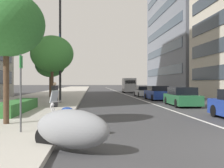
# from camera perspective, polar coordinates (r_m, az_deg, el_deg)

# --- Properties ---
(sidewalk_right_plaza) EXTENTS (160.00, 8.01, 0.15)m
(sidewalk_right_plaza) POSITION_cam_1_polar(r_m,az_deg,el_deg) (36.72, -12.18, -2.35)
(sidewalk_right_plaza) COLOR #B2ADA3
(sidewalk_right_plaza) RESTS_ON ground
(lane_centre_stripe) EXTENTS (110.00, 0.16, 0.01)m
(lane_centre_stripe) POSITION_cam_1_polar(r_m,az_deg,el_deg) (41.68, 2.62, -2.13)
(lane_centre_stripe) COLOR silver
(lane_centre_stripe) RESTS_ON ground
(motorcycle_under_tarp) EXTENTS (1.75, 2.21, 1.09)m
(motorcycle_under_tarp) POSITION_cam_1_polar(r_m,az_deg,el_deg) (6.90, -8.68, -9.39)
(motorcycle_under_tarp) COLOR gray
(motorcycle_under_tarp) RESTS_ON ground
(motorcycle_mid_row) EXTENTS (1.01, 2.01, 1.48)m
(motorcycle_mid_row) POSITION_cam_1_polar(r_m,az_deg,el_deg) (9.55, -8.74, -7.61)
(motorcycle_mid_row) COLOR black
(motorcycle_mid_row) RESTS_ON ground
(car_approaching_light) EXTENTS (4.60, 1.94, 1.42)m
(car_approaching_light) POSITION_cam_1_polar(r_m,az_deg,el_deg) (20.99, 14.53, -2.68)
(car_approaching_light) COLOR #236038
(car_approaching_light) RESTS_ON ground
(car_mid_block_traffic) EXTENTS (4.18, 2.06, 1.43)m
(car_mid_block_traffic) POSITION_cam_1_polar(r_m,az_deg,el_deg) (27.83, 9.60, -1.96)
(car_mid_block_traffic) COLOR navy
(car_mid_block_traffic) RESTS_ON ground
(car_far_down_avenue) EXTENTS (4.66, 1.89, 1.31)m
(car_far_down_avenue) POSITION_cam_1_polar(r_m,az_deg,el_deg) (34.66, 6.67, -1.60)
(car_far_down_avenue) COLOR #B7B7BC
(car_far_down_avenue) RESTS_ON ground
(delivery_van_ahead) EXTENTS (5.27, 2.25, 2.52)m
(delivery_van_ahead) POSITION_cam_1_polar(r_m,az_deg,el_deg) (47.71, 3.58, -0.21)
(delivery_van_ahead) COLOR #B7B7BC
(delivery_van_ahead) RESTS_ON ground
(parking_sign_by_curb) EXTENTS (0.32, 0.06, 2.52)m
(parking_sign_by_curb) POSITION_cam_1_polar(r_m,az_deg,el_deg) (9.20, -18.72, -0.25)
(parking_sign_by_curb) COLOR #47494C
(parking_sign_by_curb) RESTS_ON sidewalk_right_plaza
(street_lamp_with_banners) EXTENTS (1.26, 2.32, 9.10)m
(street_lamp_with_banners) POSITION_cam_1_polar(r_m,az_deg,el_deg) (22.75, -10.14, 9.82)
(street_lamp_with_banners) COLOR #232326
(street_lamp_with_banners) RESTS_ON sidewalk_right_plaza
(clipped_hedge_bed) EXTENTS (5.96, 1.10, 0.59)m
(clipped_hedge_bed) POSITION_cam_1_polar(r_m,az_deg,el_deg) (15.79, -19.48, -4.48)
(clipped_hedge_bed) COLOR #337033
(clipped_hedge_bed) RESTS_ON sidewalk_right_plaza
(street_tree_far_plaza) EXTENTS (2.99, 2.99, 5.16)m
(street_tree_far_plaza) POSITION_cam_1_polar(r_m,az_deg,el_deg) (11.51, -21.49, 11.67)
(street_tree_far_plaza) COLOR #473323
(street_tree_far_plaza) RESTS_ON sidewalk_right_plaza
(street_tree_mid_sidewalk) EXTENTS (3.22, 3.22, 5.15)m
(street_tree_mid_sidewalk) POSITION_cam_1_polar(r_m,az_deg,el_deg) (20.94, -12.54, 6.23)
(street_tree_mid_sidewalk) COLOR #473323
(street_tree_mid_sidewalk) RESTS_ON sidewalk_right_plaza
(street_tree_near_plaza_corner) EXTENTS (3.28, 3.28, 5.00)m
(street_tree_near_plaza_corner) POSITION_cam_1_polar(r_m,az_deg,el_deg) (30.40, -12.93, 4.04)
(street_tree_near_plaza_corner) COLOR #473323
(street_tree_near_plaza_corner) RESTS_ON sidewalk_right_plaza
(pedestrian_on_plaza) EXTENTS (0.45, 0.48, 1.63)m
(pedestrian_on_plaza) POSITION_cam_1_polar(r_m,az_deg,el_deg) (18.29, -12.00, -2.17)
(pedestrian_on_plaza) COLOR #2D2D33
(pedestrian_on_plaza) RESTS_ON sidewalk_right_plaza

